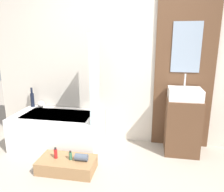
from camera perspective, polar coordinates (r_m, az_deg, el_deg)
wall_tiled_back at (r=3.44m, az=2.19°, el=9.01°), size 4.20×0.06×2.60m
wall_wood_accent at (r=3.39m, az=18.54°, el=8.38°), size 0.86×0.04×2.60m
bathtub at (r=3.54m, az=-13.79°, el=-8.63°), size 1.32×0.77×0.52m
glass_shower_screen at (r=2.97m, az=-4.60°, el=4.47°), size 0.01×0.47×1.18m
wooden_step_bench at (r=2.98m, az=-11.68°, el=-17.17°), size 0.72×0.39×0.16m
vanity_cabinet at (r=3.37m, az=17.85°, el=-7.48°), size 0.48×0.44×0.82m
sink at (r=3.23m, az=18.51°, el=0.56°), size 0.45×0.38×0.34m
vase_tall_dark at (r=3.93m, az=-20.09°, el=-0.74°), size 0.06×0.06×0.33m
vase_round_light at (r=3.85m, az=-18.05°, el=-2.07°), size 0.11×0.11×0.11m
bottle_soap_primary at (r=2.96m, az=-14.49°, el=-14.30°), size 0.04×0.04×0.15m
bottle_soap_secondary at (r=2.89m, az=-10.79°, el=-15.07°), size 0.04×0.04×0.12m
towel_roll at (r=2.85m, az=-7.99°, el=-15.57°), size 0.16×0.09×0.09m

